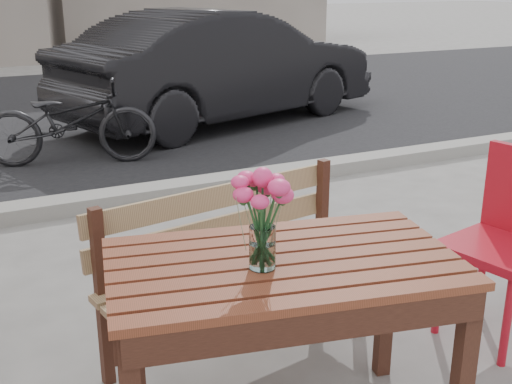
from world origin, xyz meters
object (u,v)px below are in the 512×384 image
(main_table, at_px, (283,291))
(bicycle, at_px, (70,121))
(parked_car, at_px, (222,66))
(main_vase, at_px, (263,207))
(red_chair, at_px, (511,231))

(main_table, height_order, bicycle, bicycle)
(parked_car, xyz_separation_m, bicycle, (-2.13, -1.19, -0.26))
(main_vase, relative_size, parked_car, 0.09)
(bicycle, bearing_deg, main_table, -164.37)
(main_vase, bearing_deg, red_chair, 9.81)
(main_table, distance_m, bicycle, 4.42)
(main_vase, bearing_deg, main_table, 18.33)
(main_vase, bearing_deg, parked_car, 68.00)
(red_chair, bearing_deg, parked_car, 159.86)
(main_table, relative_size, main_vase, 3.81)
(red_chair, distance_m, main_vase, 1.60)
(red_chair, xyz_separation_m, parked_car, (0.76, 5.38, 0.15))
(main_table, bearing_deg, parked_car, 80.73)
(main_table, relative_size, bicycle, 0.84)
(bicycle, bearing_deg, main_vase, -165.67)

